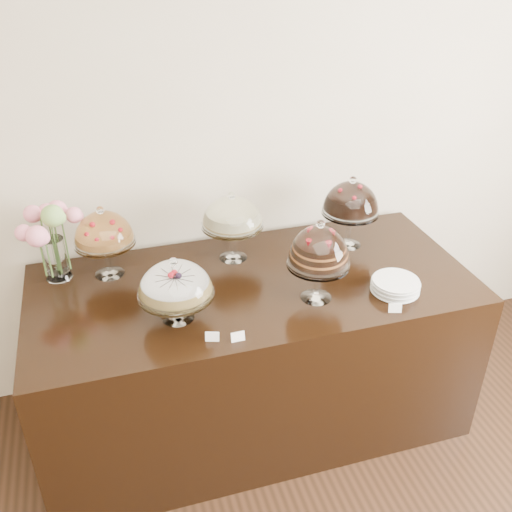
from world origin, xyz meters
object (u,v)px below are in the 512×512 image
object	(u,v)px
cake_stand_dark_choco	(351,201)
flower_vase	(50,233)
plate_stack	(395,286)
display_counter	(253,352)
cake_stand_sugar_sponge	(175,283)
cake_stand_fruit_tart	(103,231)
cake_stand_choco_layer	(319,249)
cake_stand_cheesecake	(232,215)

from	to	relation	value
cake_stand_dark_choco	flower_vase	world-z (taller)	flower_vase
cake_stand_dark_choco	plate_stack	distance (m)	0.55
display_counter	cake_stand_sugar_sponge	bearing A→B (deg)	-155.82
display_counter	plate_stack	distance (m)	0.85
cake_stand_fruit_tart	plate_stack	size ratio (longest dim) A/B	1.66
display_counter	cake_stand_choco_layer	size ratio (longest dim) A/B	5.30
plate_stack	flower_vase	bearing A→B (deg)	159.58
cake_stand_sugar_sponge	cake_stand_dark_choco	distance (m)	1.10
cake_stand_dark_choco	cake_stand_sugar_sponge	bearing A→B (deg)	-158.40
display_counter	cake_stand_fruit_tart	distance (m)	1.01
display_counter	cake_stand_choco_layer	xyz separation A→B (m)	(0.25, -0.21, 0.72)
cake_stand_choco_layer	flower_vase	world-z (taller)	flower_vase
display_counter	cake_stand_fruit_tart	bearing A→B (deg)	157.27
display_counter	cake_stand_fruit_tart	xyz separation A→B (m)	(-0.68, 0.28, 0.70)
cake_stand_sugar_sponge	cake_stand_choco_layer	world-z (taller)	cake_stand_choco_layer
cake_stand_sugar_sponge	display_counter	bearing A→B (deg)	24.18
cake_stand_fruit_tart	display_counter	bearing A→B (deg)	-22.73
cake_stand_choco_layer	cake_stand_sugar_sponge	bearing A→B (deg)	177.49
cake_stand_cheesecake	cake_stand_choco_layer	bearing A→B (deg)	-59.01
cake_stand_sugar_sponge	cake_stand_fruit_tart	size ratio (longest dim) A/B	0.90
cake_stand_cheesecake	cake_stand_fruit_tart	world-z (taller)	cake_stand_cheesecake
cake_stand_choco_layer	plate_stack	world-z (taller)	cake_stand_choco_layer
cake_stand_sugar_sponge	cake_stand_fruit_tart	world-z (taller)	cake_stand_fruit_tart
cake_stand_choco_layer	cake_stand_dark_choco	bearing A→B (deg)	50.34
cake_stand_choco_layer	cake_stand_dark_choco	distance (m)	0.56
cake_stand_choco_layer	cake_stand_cheesecake	xyz separation A→B (m)	(-0.29, 0.48, -0.01)
display_counter	cake_stand_cheesecake	distance (m)	0.75
cake_stand_dark_choco	flower_vase	distance (m)	1.54
cake_stand_sugar_sponge	cake_stand_cheesecake	size ratio (longest dim) A/B	0.89
display_counter	cake_stand_dark_choco	size ratio (longest dim) A/B	5.41
plate_stack	display_counter	bearing A→B (deg)	156.98
cake_stand_choco_layer	cake_stand_cheesecake	bearing A→B (deg)	120.99
cake_stand_sugar_sponge	cake_stand_fruit_tart	bearing A→B (deg)	119.97
flower_vase	plate_stack	bearing A→B (deg)	-20.42
cake_stand_cheesecake	flower_vase	size ratio (longest dim) A/B	0.91
cake_stand_sugar_sponge	flower_vase	distance (m)	0.72
cake_stand_dark_choco	cake_stand_fruit_tart	xyz separation A→B (m)	(-1.29, 0.07, -0.02)
cake_stand_sugar_sponge	plate_stack	bearing A→B (deg)	-4.78
display_counter	flower_vase	size ratio (longest dim) A/B	5.21
cake_stand_sugar_sponge	plate_stack	world-z (taller)	cake_stand_sugar_sponge
cake_stand_cheesecake	cake_stand_fruit_tart	bearing A→B (deg)	178.09
cake_stand_sugar_sponge	cake_stand_fruit_tart	distance (m)	0.54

